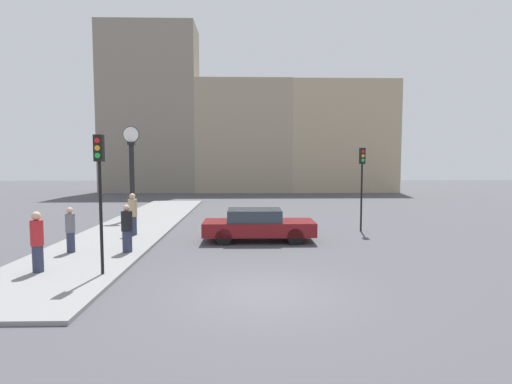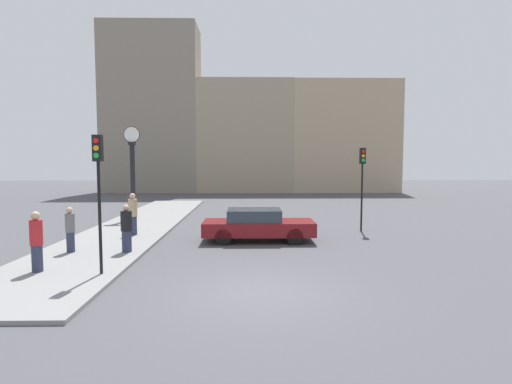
{
  "view_description": "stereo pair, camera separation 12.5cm",
  "coord_description": "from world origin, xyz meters",
  "px_view_note": "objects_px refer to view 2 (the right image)",
  "views": [
    {
      "loc": [
        -0.4,
        -10.06,
        3.39
      ],
      "look_at": [
        0.05,
        8.28,
        1.97
      ],
      "focal_mm": 28.0,
      "sensor_mm": 36.0,
      "label": 1
    },
    {
      "loc": [
        -0.27,
        -10.06,
        3.39
      ],
      "look_at": [
        0.05,
        8.28,
        1.97
      ],
      "focal_mm": 28.0,
      "sensor_mm": 36.0,
      "label": 2
    }
  ],
  "objects_px": {
    "traffic_light_far": "(362,172)",
    "pedestrian_grey_jacket": "(70,230)",
    "pedestrian_black_jacket": "(126,229)",
    "pedestrian_tan_coat": "(133,214)",
    "pedestrian_red_top": "(36,241)",
    "sedan_car": "(258,225)",
    "street_clock": "(133,171)",
    "traffic_light_near": "(98,175)"
  },
  "relations": [
    {
      "from": "traffic_light_far",
      "to": "street_clock",
      "type": "xyz_separation_m",
      "value": [
        -12.01,
        3.72,
        -0.06
      ]
    },
    {
      "from": "pedestrian_black_jacket",
      "to": "pedestrian_red_top",
      "type": "xyz_separation_m",
      "value": [
        -1.87,
        -2.56,
        0.06
      ]
    },
    {
      "from": "sedan_car",
      "to": "traffic_light_near",
      "type": "height_order",
      "value": "traffic_light_near"
    },
    {
      "from": "street_clock",
      "to": "pedestrian_black_jacket",
      "type": "relative_size",
      "value": 3.04
    },
    {
      "from": "sedan_car",
      "to": "pedestrian_tan_coat",
      "type": "xyz_separation_m",
      "value": [
        -5.52,
        0.96,
        0.34
      ]
    },
    {
      "from": "pedestrian_tan_coat",
      "to": "pedestrian_grey_jacket",
      "type": "distance_m",
      "value": 3.6
    },
    {
      "from": "sedan_car",
      "to": "pedestrian_tan_coat",
      "type": "distance_m",
      "value": 5.61
    },
    {
      "from": "sedan_car",
      "to": "pedestrian_black_jacket",
      "type": "relative_size",
      "value": 2.72
    },
    {
      "from": "traffic_light_far",
      "to": "pedestrian_tan_coat",
      "type": "relative_size",
      "value": 2.16
    },
    {
      "from": "pedestrian_grey_jacket",
      "to": "traffic_light_near",
      "type": "bearing_deg",
      "value": -52.93
    },
    {
      "from": "sedan_car",
      "to": "pedestrian_grey_jacket",
      "type": "height_order",
      "value": "pedestrian_grey_jacket"
    },
    {
      "from": "traffic_light_near",
      "to": "pedestrian_red_top",
      "type": "bearing_deg",
      "value": 172.53
    },
    {
      "from": "traffic_light_near",
      "to": "traffic_light_far",
      "type": "bearing_deg",
      "value": 37.55
    },
    {
      "from": "pedestrian_black_jacket",
      "to": "traffic_light_far",
      "type": "bearing_deg",
      "value": 25.33
    },
    {
      "from": "sedan_car",
      "to": "pedestrian_grey_jacket",
      "type": "bearing_deg",
      "value": -160.56
    },
    {
      "from": "traffic_light_near",
      "to": "pedestrian_grey_jacket",
      "type": "height_order",
      "value": "traffic_light_near"
    },
    {
      "from": "pedestrian_tan_coat",
      "to": "pedestrian_black_jacket",
      "type": "relative_size",
      "value": 1.08
    },
    {
      "from": "sedan_car",
      "to": "traffic_light_far",
      "type": "distance_m",
      "value": 5.95
    },
    {
      "from": "pedestrian_tan_coat",
      "to": "pedestrian_grey_jacket",
      "type": "bearing_deg",
      "value": -110.85
    },
    {
      "from": "pedestrian_tan_coat",
      "to": "pedestrian_black_jacket",
      "type": "xyz_separation_m",
      "value": [
        0.74,
        -3.36,
        -0.08
      ]
    },
    {
      "from": "pedestrian_red_top",
      "to": "pedestrian_black_jacket",
      "type": "bearing_deg",
      "value": 53.91
    },
    {
      "from": "street_clock",
      "to": "pedestrian_black_jacket",
      "type": "distance_m",
      "value": 8.85
    },
    {
      "from": "street_clock",
      "to": "pedestrian_black_jacket",
      "type": "height_order",
      "value": "street_clock"
    },
    {
      "from": "pedestrian_black_jacket",
      "to": "pedestrian_grey_jacket",
      "type": "bearing_deg",
      "value": -179.91
    },
    {
      "from": "pedestrian_tan_coat",
      "to": "pedestrian_black_jacket",
      "type": "height_order",
      "value": "pedestrian_tan_coat"
    },
    {
      "from": "street_clock",
      "to": "pedestrian_grey_jacket",
      "type": "distance_m",
      "value": 8.59
    },
    {
      "from": "street_clock",
      "to": "pedestrian_tan_coat",
      "type": "relative_size",
      "value": 2.81
    },
    {
      "from": "traffic_light_near",
      "to": "street_clock",
      "type": "height_order",
      "value": "street_clock"
    },
    {
      "from": "pedestrian_black_jacket",
      "to": "pedestrian_red_top",
      "type": "relative_size",
      "value": 0.95
    },
    {
      "from": "street_clock",
      "to": "pedestrian_tan_coat",
      "type": "distance_m",
      "value": 5.51
    },
    {
      "from": "sedan_car",
      "to": "pedestrian_red_top",
      "type": "xyz_separation_m",
      "value": [
        -6.65,
        -4.96,
        0.32
      ]
    },
    {
      "from": "traffic_light_far",
      "to": "pedestrian_grey_jacket",
      "type": "bearing_deg",
      "value": -158.53
    },
    {
      "from": "street_clock",
      "to": "pedestrian_grey_jacket",
      "type": "relative_size",
      "value": 3.2
    },
    {
      "from": "traffic_light_near",
      "to": "pedestrian_red_top",
      "type": "relative_size",
      "value": 2.23
    },
    {
      "from": "sedan_car",
      "to": "pedestrian_grey_jacket",
      "type": "relative_size",
      "value": 2.86
    },
    {
      "from": "sedan_car",
      "to": "pedestrian_red_top",
      "type": "relative_size",
      "value": 2.59
    },
    {
      "from": "traffic_light_far",
      "to": "pedestrian_grey_jacket",
      "type": "height_order",
      "value": "traffic_light_far"
    },
    {
      "from": "sedan_car",
      "to": "traffic_light_far",
      "type": "height_order",
      "value": "traffic_light_far"
    },
    {
      "from": "street_clock",
      "to": "traffic_light_near",
      "type": "bearing_deg",
      "value": -78.53
    },
    {
      "from": "sedan_car",
      "to": "pedestrian_black_jacket",
      "type": "bearing_deg",
      "value": -153.38
    },
    {
      "from": "street_clock",
      "to": "pedestrian_red_top",
      "type": "height_order",
      "value": "street_clock"
    },
    {
      "from": "traffic_light_near",
      "to": "pedestrian_black_jacket",
      "type": "relative_size",
      "value": 2.34
    }
  ]
}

